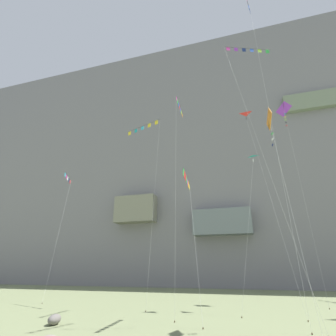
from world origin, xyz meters
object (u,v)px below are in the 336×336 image
at_px(kite_diamond_upper_left, 270,121).
at_px(kite_banner_upper_mid, 179,114).
at_px(kite_banner_low_left, 250,16).
at_px(kite_banner_far_right, 143,133).
at_px(kite_banner_upper_right, 67,182).
at_px(kite_banner_near_cliff, 187,182).
at_px(kite_delta_front_field, 252,164).
at_px(kite_delta_low_center, 248,125).
at_px(kite_diamond_high_right, 284,112).
at_px(kite_banner_high_center, 250,62).
at_px(boulder_foreground_right, 54,319).

height_order(kite_diamond_upper_left, kite_banner_upper_mid, kite_banner_upper_mid).
bearing_deg(kite_banner_low_left, kite_banner_far_right, 157.61).
relative_size(kite_diamond_upper_left, kite_banner_upper_right, 0.99).
xyz_separation_m(kite_banner_upper_mid, kite_banner_near_cliff, (1.86, -5.22, -10.83)).
height_order(kite_banner_near_cliff, kite_delta_front_field, kite_delta_front_field).
distance_m(kite_diamond_upper_left, kite_banner_low_left, 16.05).
bearing_deg(kite_delta_low_center, kite_delta_front_field, -101.87).
xyz_separation_m(kite_diamond_high_right, kite_banner_far_right, (-20.21, -6.86, -3.94)).
bearing_deg(kite_banner_high_center, kite_banner_near_cliff, -169.47).
distance_m(kite_banner_low_left, kite_banner_near_cliff, 22.19).
distance_m(kite_delta_low_center, kite_delta_front_field, 5.85).
xyz_separation_m(boulder_foreground_right, kite_banner_near_cliff, (9.81, 3.07, 10.92)).
bearing_deg(kite_banner_high_center, kite_delta_front_field, 96.67).
distance_m(kite_diamond_upper_left, kite_diamond_high_right, 19.32).
distance_m(kite_banner_upper_mid, kite_banner_upper_right, 21.94).
relative_size(kite_banner_upper_mid, kite_banner_far_right, 1.01).
distance_m(boulder_foreground_right, kite_diamond_high_right, 38.61).
distance_m(kite_banner_upper_right, kite_delta_front_field, 28.60).
distance_m(kite_banner_upper_mid, kite_diamond_high_right, 17.81).
height_order(kite_banner_high_center, kite_delta_low_center, kite_banner_high_center).
relative_size(kite_banner_upper_right, kite_delta_front_field, 1.10).
distance_m(kite_delta_low_center, kite_banner_near_cliff, 14.86).
bearing_deg(boulder_foreground_right, kite_diamond_upper_left, 8.69).
distance_m(kite_banner_low_left, kite_delta_low_center, 12.88).
bearing_deg(kite_banner_upper_right, kite_diamond_upper_left, -21.84).
bearing_deg(kite_delta_front_field, kite_banner_upper_mid, -160.23).
relative_size(kite_banner_far_right, kite_delta_front_field, 1.43).
height_order(kite_banner_upper_mid, kite_banner_far_right, kite_banner_upper_mid).
relative_size(kite_diamond_upper_left, kite_banner_high_center, 0.66).
relative_size(boulder_foreground_right, kite_banner_near_cliff, 0.15).
height_order(kite_banner_upper_mid, kite_banner_high_center, kite_banner_high_center).
relative_size(boulder_foreground_right, kite_banner_upper_right, 0.10).
bearing_deg(kite_diamond_high_right, kite_banner_low_left, -107.96).
bearing_deg(kite_banner_near_cliff, kite_diamond_high_right, 52.14).
xyz_separation_m(boulder_foreground_right, kite_diamond_upper_left, (17.52, 2.68, 15.77)).
bearing_deg(kite_diamond_high_right, kite_delta_low_center, -131.57).
bearing_deg(kite_banner_low_left, kite_delta_low_center, 101.45).
bearing_deg(boulder_foreground_right, kite_banner_upper_right, 130.19).
bearing_deg(kite_delta_front_field, kite_diamond_high_right, 51.41).
relative_size(kite_diamond_upper_left, kite_banner_upper_mid, 0.75).
relative_size(boulder_foreground_right, kite_diamond_high_right, 0.06).
bearing_deg(kite_banner_far_right, boulder_foreground_right, -98.15).
distance_m(kite_banner_high_center, kite_banner_upper_right, 31.80).
xyz_separation_m(boulder_foreground_right, kite_delta_low_center, (16.15, 12.14, 20.84)).
bearing_deg(kite_banner_high_center, kite_diamond_upper_left, -65.18).
height_order(kite_banner_low_left, kite_banner_near_cliff, kite_banner_low_left).
relative_size(kite_banner_low_left, kite_delta_low_center, 1.56).
xyz_separation_m(kite_banner_high_center, kite_diamond_high_right, (5.15, 14.26, 1.69)).
bearing_deg(kite_banner_upper_mid, kite_diamond_upper_left, -30.40).
bearing_deg(kite_banner_high_center, kite_banner_upper_mid, 155.90).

